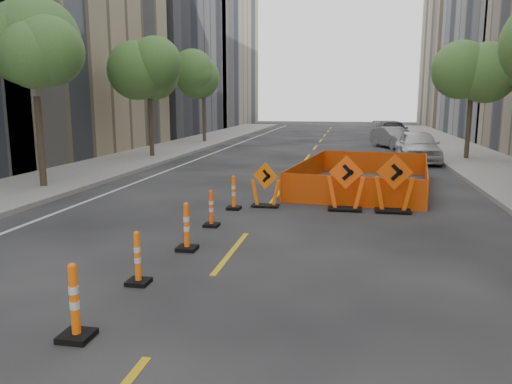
% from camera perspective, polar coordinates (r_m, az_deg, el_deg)
% --- Properties ---
extents(ground_plane, '(140.00, 140.00, 0.00)m').
position_cam_1_polar(ground_plane, '(7.13, -10.71, -16.23)').
color(ground_plane, black).
extents(sidewalk_left, '(4.00, 90.00, 0.15)m').
position_cam_1_polar(sidewalk_left, '(21.46, -21.45, 1.43)').
color(sidewalk_left, gray).
rests_on(sidewalk_left, ground).
extents(bld_left_d, '(12.00, 16.00, 14.00)m').
position_cam_1_polar(bld_left_d, '(49.25, -12.81, 14.68)').
color(bld_left_d, '#4C4C51').
rests_on(bld_left_d, ground).
extents(bld_left_e, '(12.00, 20.00, 20.00)m').
position_cam_1_polar(bld_left_e, '(64.85, -6.90, 16.45)').
color(bld_left_e, gray).
rests_on(bld_left_e, ground).
extents(bld_right_e, '(12.00, 14.00, 16.00)m').
position_cam_1_polar(bld_right_e, '(66.30, 24.28, 13.76)').
color(bld_right_e, tan).
rests_on(bld_right_e, ground).
extents(tree_l_b, '(2.80, 2.80, 5.95)m').
position_cam_1_polar(tree_l_b, '(19.28, -24.03, 13.60)').
color(tree_l_b, '#382B1E').
rests_on(tree_l_b, ground).
extents(tree_l_c, '(2.80, 2.80, 5.95)m').
position_cam_1_polar(tree_l_c, '(28.10, -12.11, 13.00)').
color(tree_l_c, '#382B1E').
rests_on(tree_l_c, ground).
extents(tree_l_d, '(2.80, 2.80, 5.95)m').
position_cam_1_polar(tree_l_d, '(37.52, -6.05, 12.48)').
color(tree_l_d, '#382B1E').
rests_on(tree_l_d, ground).
extents(tree_r_c, '(2.80, 2.80, 5.95)m').
position_cam_1_polar(tree_r_c, '(28.56, 23.51, 12.34)').
color(tree_r_c, '#382B1E').
rests_on(tree_r_c, ground).
extents(channelizer_2, '(0.42, 0.42, 1.08)m').
position_cam_1_polar(channelizer_2, '(7.22, -20.05, -11.67)').
color(channelizer_2, '#F75D0A').
rests_on(channelizer_2, ground).
extents(channelizer_3, '(0.38, 0.38, 0.96)m').
position_cam_1_polar(channelizer_3, '(8.98, -13.39, -7.32)').
color(channelizer_3, '#FF610A').
rests_on(channelizer_3, ground).
extents(channelizer_4, '(0.41, 0.41, 1.05)m').
position_cam_1_polar(channelizer_4, '(10.75, -7.94, -3.92)').
color(channelizer_4, '#FE5C0A').
rests_on(channelizer_4, ground).
extents(channelizer_5, '(0.37, 0.37, 0.95)m').
position_cam_1_polar(channelizer_5, '(12.71, -5.13, -1.87)').
color(channelizer_5, '#F24A0A').
rests_on(channelizer_5, ground).
extents(channelizer_6, '(0.40, 0.40, 1.01)m').
position_cam_1_polar(channelizer_6, '(14.65, -2.57, -0.05)').
color(channelizer_6, '#F75B0A').
rests_on(channelizer_6, ground).
extents(chevron_sign_left, '(1.04, 0.82, 1.36)m').
position_cam_1_polar(chevron_sign_left, '(14.96, 1.09, 0.85)').
color(chevron_sign_left, '#E86109').
rests_on(chevron_sign_left, ground).
extents(chevron_sign_center, '(1.12, 0.72, 1.62)m').
position_cam_1_polar(chevron_sign_center, '(14.67, 10.22, 1.01)').
color(chevron_sign_center, '#FC4F0A').
rests_on(chevron_sign_center, ground).
extents(chevron_sign_right, '(1.19, 0.80, 1.68)m').
position_cam_1_polar(chevron_sign_right, '(14.71, 15.51, 0.93)').
color(chevron_sign_right, '#D84909').
rests_on(chevron_sign_right, ground).
extents(safety_fence, '(5.27, 7.94, 0.93)m').
position_cam_1_polar(safety_fence, '(18.93, 12.23, 2.00)').
color(safety_fence, '#F74D0D').
rests_on(safety_fence, ground).
extents(parked_car_near, '(2.07, 4.90, 1.65)m').
position_cam_1_polar(parked_car_near, '(27.18, 17.99, 5.01)').
color(parked_car_near, silver).
rests_on(parked_car_near, ground).
extents(parked_car_mid, '(2.99, 4.43, 1.38)m').
position_cam_1_polar(parked_car_mid, '(34.82, 15.41, 6.01)').
color(parked_car_mid, gray).
rests_on(parked_car_mid, ground).
extents(parked_car_far, '(3.11, 5.67, 1.56)m').
position_cam_1_polar(parked_car_far, '(40.19, 15.25, 6.70)').
color(parked_car_far, black).
rests_on(parked_car_far, ground).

